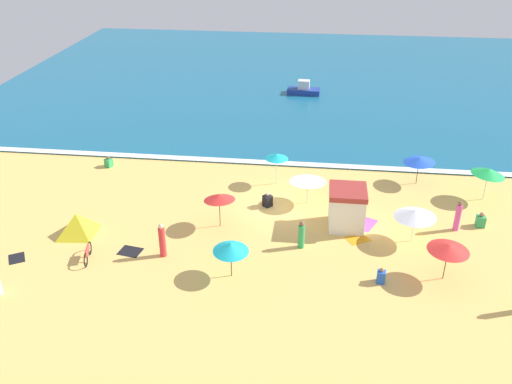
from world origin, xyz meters
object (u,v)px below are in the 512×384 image
Objects in this scene: beachgoer_3 at (109,162)px; beach_umbrella_0 at (449,248)px; lifeguard_cabana at (347,208)px; beach_umbrella_3 at (219,197)px; beach_umbrella_7 at (415,213)px; beachgoer_1 at (481,221)px; parked_bicycle at (88,253)px; small_boat_0 at (304,90)px; beach_umbrella_6 at (419,160)px; beach_tent at (77,224)px; beach_umbrella_1 at (308,178)px; beachgoer_0 at (458,217)px; beachgoer_8 at (381,276)px; beachgoer_5 at (301,235)px; beachgoer_6 at (268,200)px; beach_umbrella_4 at (277,156)px; beach_umbrella_2 at (231,247)px; beachgoer_7 at (162,241)px; beach_umbrella_5 at (489,172)px.

beach_umbrella_0 is at bearing -26.63° from beachgoer_3.
beach_umbrella_3 is (-7.14, -0.84, 0.66)m from lifeguard_cabana.
beachgoer_1 is at bearing 26.38° from beach_umbrella_7.
parked_bicycle is 0.57× the size of small_boat_0.
beach_umbrella_6 reaches higher than beach_tent.
beach_tent is 3.05× the size of beachgoer_1.
beach_umbrella_1 is 0.73× the size of small_boat_0.
beach_umbrella_0 reaches higher than beachgoer_0.
beach_tent is at bearing 171.39° from beachgoer_8.
small_boat_0 is (-1.03, 26.46, -0.23)m from beachgoer_5.
beachgoer_6 is at bearing 160.53° from beach_umbrella_7.
parked_bicycle is (-13.36, -4.96, -0.83)m from lifeguard_cabana.
beachgoer_1 is at bearing 18.52° from beachgoer_5.
beach_umbrella_4 is 11.60m from beachgoer_0.
parked_bicycle is (-7.63, 0.50, -1.31)m from beach_umbrella_2.
beachgoer_1 is (2.99, 5.34, -1.45)m from beach_umbrella_0.
beach_umbrella_0 is at bearing -1.11° from beachgoer_7.
beach_umbrella_6 is 6.03m from beachgoer_1.
beach_umbrella_2 is 13.30m from beachgoer_0.
beachgoer_3 is at bearing 165.67° from beach_umbrella_1.
beach_umbrella_1 is 0.95× the size of beach_umbrella_2.
lifeguard_cabana is 3.78m from beach_umbrella_7.
parked_bicycle is at bearing -157.19° from beach_umbrella_5.
beachgoer_1 is at bearing -64.25° from small_boat_0.
beach_umbrella_6 is at bearing 119.46° from beachgoer_1.
beach_umbrella_1 is at bearing 170.82° from beachgoer_1.
beach_umbrella_7 is at bearing 12.75° from parked_bicycle.
beachgoer_8 is at bearing -167.73° from beach_umbrella_0.
parked_bicycle is at bearing -108.90° from small_boat_0.
beach_umbrella_5 is 13.63m from beachgoer_6.
beachgoer_1 is (9.97, -1.61, -1.30)m from beach_umbrella_1.
beachgoer_0 is 2.02× the size of beachgoer_1.
beachgoer_5 is at bearing -19.22° from beach_umbrella_3.
beach_umbrella_4 is at bearing 132.16° from lifeguard_cabana.
beach_umbrella_1 is at bearing -14.33° from beachgoer_3.
beach_umbrella_2 is at bearing -18.78° from beachgoer_7.
beach_umbrella_2 is 1.36× the size of parked_bicycle.
beachgoer_6 is at bearing 23.30° from beach_tent.
beach_umbrella_1 is 2.77× the size of beachgoer_8.
beach_umbrella_1 is 8.66m from beachgoer_8.
beach_umbrella_0 is 1.24× the size of beach_umbrella_1.
beachgoer_0 is at bearing -14.36° from beach_umbrella_1.
beach_umbrella_3 is at bearing 12.95° from beach_tent.
beachgoer_0 is at bearing 25.91° from beach_umbrella_2.
beachgoer_7 is (-13.14, -3.03, -0.81)m from beach_umbrella_7.
beach_tent is 0.87× the size of small_boat_0.
beach_umbrella_1 is 1.07× the size of beach_umbrella_4.
beach_umbrella_1 is at bearing 117.06° from beachgoer_8.
beach_umbrella_0 is at bearing -119.22° from beachgoer_1.
beach_umbrella_2 is 2.93× the size of beachgoer_8.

